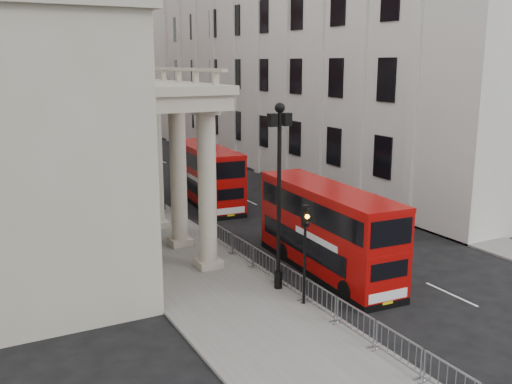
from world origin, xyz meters
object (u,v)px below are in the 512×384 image
Objects in this scene: pedestrian_a at (135,227)px; pedestrian_c at (130,204)px; monument_column at (63,28)px; lamp_post_north at (104,120)px; bus_far at (207,174)px; lamp_post_south at (279,185)px; traffic_light at (305,236)px; lamp_post_mid at (160,141)px; bus_near at (327,228)px; pedestrian_b at (149,218)px.

pedestrian_c is at bearing 92.44° from pedestrian_a.
monument_column is 31.89× the size of pedestrian_a.
bus_far is at bearing -76.84° from lamp_post_north.
lamp_post_south reaches higher than traffic_light.
monument_column is at bearing 84.76° from lamp_post_mid.
bus_near is 5.94× the size of pedestrian_c.
bus_near is (-3.33, -87.02, -13.75)m from monument_column.
lamp_post_south reaches higher than pedestrian_c.
bus_far is 8.39m from pedestrian_b.
traffic_light reaches higher than bus_near.
lamp_post_mid is at bearing 74.03° from pedestrian_a.
monument_column is 6.51× the size of lamp_post_mid.
pedestrian_c is at bearing -93.19° from pedestrian_b.
lamp_post_north is at bearing 90.00° from lamp_post_mid.
bus_near is (3.27, -31.02, -2.68)m from lamp_post_north.
pedestrian_b is at bearing -117.11° from lamp_post_mid.
monument_column reaches higher than traffic_light.
bus_near is at bearing -92.19° from monument_column.
pedestrian_b is 1.08× the size of pedestrian_c.
lamp_post_north is (-6.60, -56.00, -11.07)m from monument_column.
monument_column is 6.51× the size of lamp_post_south.
pedestrian_a is at bearing -99.57° from lamp_post_north.
pedestrian_a is (-3.75, -22.26, -3.94)m from lamp_post_north.
traffic_light is at bearing -87.16° from lamp_post_south.
pedestrian_c is (-2.54, 15.19, -3.95)m from lamp_post_south.
lamp_post_north is (0.00, 16.00, 0.00)m from lamp_post_mid.
pedestrian_a is at bearing -132.59° from bus_far.
lamp_post_north is (0.00, 32.00, 0.00)m from lamp_post_south.
lamp_post_south is 0.83× the size of bus_near.
pedestrian_a is (-3.75, -6.26, -3.94)m from lamp_post_mid.
bus_near is (3.27, -15.02, -2.68)m from lamp_post_mid.
lamp_post_mid reaches higher than traffic_light.
lamp_post_north is at bearing 90.17° from traffic_light.
bus_far is 5.48× the size of pedestrian_b.
lamp_post_north is 31.31m from bus_near.
bus_far is at bearing 9.93° from lamp_post_mid.
lamp_post_mid is at bearing -120.21° from pedestrian_b.
lamp_post_south is 1.00× the size of lamp_post_mid.
lamp_post_mid is at bearing 90.00° from lamp_post_south.
lamp_post_south is 11.97m from pedestrian_b.
monument_column is at bearing 91.84° from bus_far.
pedestrian_c is (-6.13, -1.44, -1.24)m from bus_far.
traffic_light is at bearing -56.90° from pedestrian_a.
pedestrian_b is at bearing -96.92° from lamp_post_north.
pedestrian_b is (-2.55, -20.97, -3.89)m from lamp_post_north.
lamp_post_north is 0.83× the size of bus_near.
lamp_post_north is 17.45m from pedestrian_c.
monument_column reaches higher than bus_far.
pedestrian_a is at bearing -120.94° from lamp_post_mid.
lamp_post_mid reaches higher than bus_far.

